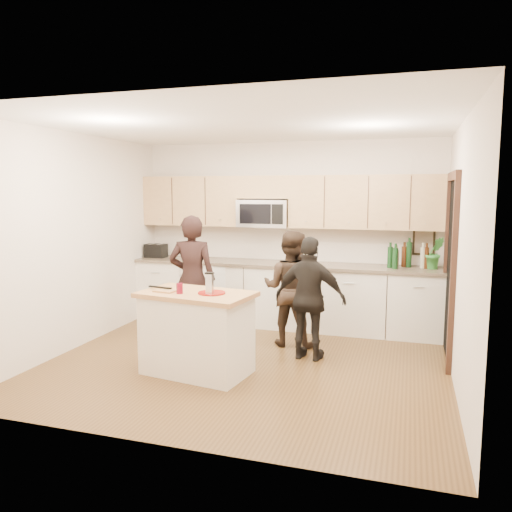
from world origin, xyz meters
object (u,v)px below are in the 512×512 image
(island, at_px, (197,332))
(woman_right, at_px, (310,299))
(woman_left, at_px, (192,279))
(toaster, at_px, (156,251))
(woman_center, at_px, (290,288))

(island, xyz_separation_m, woman_right, (1.08, 0.82, 0.27))
(island, relative_size, woman_left, 0.77)
(toaster, xyz_separation_m, woman_left, (1.12, -1.10, -0.21))
(island, bearing_deg, woman_center, 68.92)
(toaster, bearing_deg, woman_left, -44.50)
(island, distance_m, woman_center, 1.51)
(woman_center, bearing_deg, woman_right, 128.70)
(toaster, relative_size, woman_left, 0.19)
(toaster, height_order, woman_center, woman_center)
(island, height_order, woman_center, woman_center)
(island, bearing_deg, toaster, 136.09)
(toaster, relative_size, woman_center, 0.21)
(toaster, height_order, woman_right, woman_right)
(woman_left, bearing_deg, toaster, -56.70)
(woman_left, xyz_separation_m, woman_right, (1.60, -0.22, -0.11))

